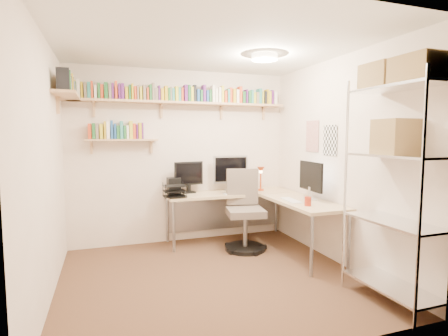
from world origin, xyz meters
The scene contains 6 objects.
ground centered at (0.00, 0.00, 0.00)m, with size 3.20×3.20×0.00m, color #45281D.
room_shell centered at (0.00, 0.00, 1.55)m, with size 3.24×3.04×2.52m.
wall_shelves centered at (-0.42, 1.30, 2.02)m, with size 3.12×1.09×0.80m.
corner_desk centered at (0.70, 0.97, 0.72)m, with size 1.94×1.89×1.26m.
office_chair centered at (0.71, 0.81, 0.46)m, with size 0.58×0.59×1.09m.
wire_rack centered at (1.42, -1.10, 1.66)m, with size 0.45×0.91×2.23m.
Camera 1 is at (-1.09, -3.56, 1.55)m, focal length 28.00 mm.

